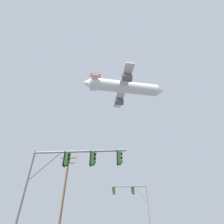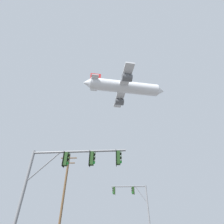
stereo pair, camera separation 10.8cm
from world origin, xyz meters
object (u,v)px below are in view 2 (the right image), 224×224
signal_pole_far (135,198)px  utility_pole (64,191)px  airplane (124,87)px  signal_pole_near (67,169)px

signal_pole_far → utility_pole: bearing=-165.7°
utility_pole → signal_pole_far: bearing=14.3°
utility_pole → airplane: 31.74m
signal_pole_far → utility_pole: 9.28m
utility_pole → signal_pole_near: bearing=-73.9°
signal_pole_near → utility_pole: (-3.36, 11.66, 0.61)m
airplane → signal_pole_near: bearing=-103.7°
signal_pole_near → signal_pole_far: 15.03m
signal_pole_near → signal_pole_far: (5.61, 13.94, 0.00)m
signal_pole_near → utility_pole: utility_pole is taller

